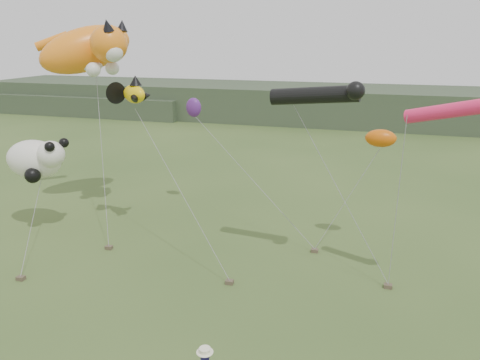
# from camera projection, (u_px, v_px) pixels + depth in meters

# --- Properties ---
(ground) EXTENTS (120.00, 120.00, 0.00)m
(ground) POSITION_uv_depth(u_px,v_px,m) (182.00, 344.00, 15.34)
(ground) COLOR #385123
(ground) RESTS_ON ground
(headland) EXTENTS (90.00, 13.00, 4.00)m
(headland) POSITION_uv_depth(u_px,v_px,m) (305.00, 104.00, 56.59)
(headland) COLOR #2D3D28
(headland) RESTS_ON ground
(sandbag_anchors) EXTENTS (14.94, 6.36, 0.16)m
(sandbag_anchors) POSITION_uv_depth(u_px,v_px,m) (211.00, 268.00, 20.28)
(sandbag_anchors) COLOR brown
(sandbag_anchors) RESTS_ON ground
(cat_kite) EXTENTS (6.65, 5.43, 3.50)m
(cat_kite) POSITION_uv_depth(u_px,v_px,m) (90.00, 49.00, 24.68)
(cat_kite) COLOR orange
(cat_kite) RESTS_ON ground
(fish_kite) EXTENTS (2.86, 1.89, 1.38)m
(fish_kite) POSITION_uv_depth(u_px,v_px,m) (126.00, 93.00, 22.09)
(fish_kite) COLOR yellow
(fish_kite) RESTS_ON ground
(tube_kites) EXTENTS (7.96, 2.40, 1.50)m
(tube_kites) POSITION_uv_depth(u_px,v_px,m) (360.00, 99.00, 17.44)
(tube_kites) COLOR black
(tube_kites) RESTS_ON ground
(panda_kite) EXTENTS (3.48, 2.25, 2.17)m
(panda_kite) POSITION_uv_depth(u_px,v_px,m) (37.00, 159.00, 23.50)
(panda_kite) COLOR white
(panda_kite) RESTS_ON ground
(misc_kites) EXTENTS (11.16, 3.40, 1.52)m
(misc_kites) POSITION_uv_depth(u_px,v_px,m) (299.00, 125.00, 22.77)
(misc_kites) COLOR #D25909
(misc_kites) RESTS_ON ground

